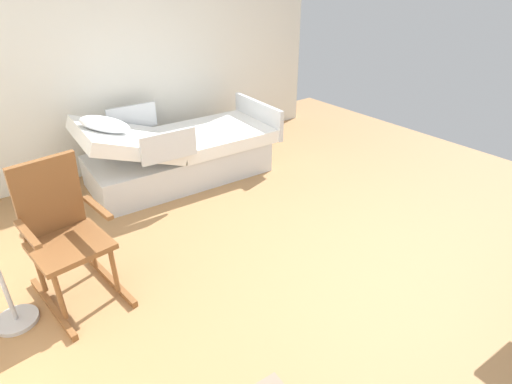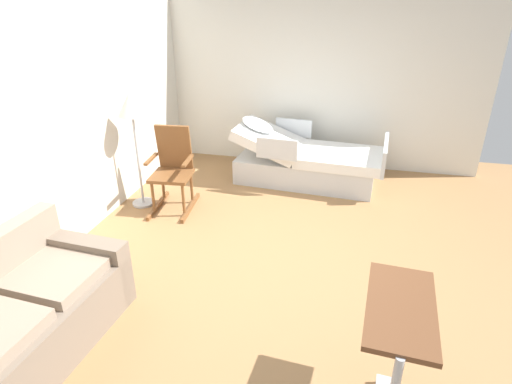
{
  "view_description": "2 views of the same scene",
  "coord_description": "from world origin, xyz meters",
  "views": [
    {
      "loc": [
        -1.88,
        2.01,
        2.14
      ],
      "look_at": [
        0.05,
        0.49,
        0.78
      ],
      "focal_mm": 29.04,
      "sensor_mm": 36.0,
      "label": 1
    },
    {
      "loc": [
        -3.73,
        -0.56,
        2.52
      ],
      "look_at": [
        0.14,
        0.37,
        0.63
      ],
      "focal_mm": 29.71,
      "sensor_mm": 36.0,
      "label": 2
    }
  ],
  "objects": [
    {
      "name": "couch",
      "position": [
        -1.77,
        1.72,
        0.31
      ],
      "size": [
        1.65,
        0.95,
        0.85
      ],
      "color": "#7D6C5C",
      "rests_on": "ground"
    },
    {
      "name": "overbed_table",
      "position": [
        -1.7,
        -0.93,
        0.53
      ],
      "size": [
        0.86,
        0.46,
        0.84
      ],
      "color": "#B2B5BA",
      "rests_on": "ground"
    },
    {
      "name": "ground_plane",
      "position": [
        0.0,
        0.0,
        0.0
      ],
      "size": [
        6.76,
        6.76,
        0.0
      ],
      "primitive_type": "plane",
      "color": "#9E7247"
    },
    {
      "name": "hospital_bed",
      "position": [
        1.97,
        0.07,
        0.29
      ],
      "size": [
        1.11,
        2.17,
        0.93
      ],
      "color": "silver",
      "rests_on": "ground"
    },
    {
      "name": "rocking_chair",
      "position": [
        0.79,
        1.59,
        0.5
      ],
      "size": [
        0.8,
        0.55,
        1.05
      ],
      "color": "brown",
      "rests_on": "ground"
    },
    {
      "name": "floor_lamp",
      "position": [
        0.73,
        2.03,
        1.23
      ],
      "size": [
        0.34,
        0.34,
        1.48
      ],
      "color": "#B2B5BA",
      "rests_on": "ground"
    },
    {
      "name": "side_wall",
      "position": [
        2.76,
        0.0,
        1.35
      ],
      "size": [
        0.1,
        4.82,
        2.7
      ],
      "primitive_type": "cube",
      "color": "silver",
      "rests_on": "ground"
    },
    {
      "name": "back_wall",
      "position": [
        0.0,
        2.36,
        1.35
      ],
      "size": [
        5.61,
        0.1,
        2.7
      ],
      "primitive_type": "cube",
      "color": "silver",
      "rests_on": "ground"
    }
  ]
}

